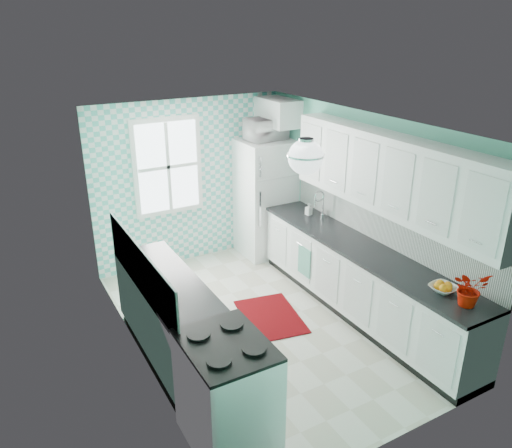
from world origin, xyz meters
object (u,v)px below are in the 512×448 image
fruit_bowl (443,288)px  microwave (266,129)px  fridge (265,198)px  sink (313,220)px  stove (227,392)px  potted_plant (470,288)px  ceiling_light (306,157)px

fruit_bowl → microwave: (-0.09, 3.45, 1.04)m
fridge → sink: bearing=-85.2°
fridge → microwave: (0.00, 0.00, 1.09)m
stove → sink: bearing=42.8°
fruit_bowl → potted_plant: bearing=-90.0°
stove → sink: (2.40, 2.13, 0.40)m
fridge → microwave: bearing=53.6°
sink → stove: bearing=-136.0°
fruit_bowl → microwave: microwave is taller
ceiling_light → stove: size_ratio=0.34×
fridge → microwave: microwave is taller
stove → potted_plant: size_ratio=2.82×
fridge → stove: fridge is taller
ceiling_light → fridge: bearing=67.1°
fridge → microwave: size_ratio=3.12×
ceiling_light → potted_plant: bearing=-43.2°
stove → microwave: 4.28m
fruit_bowl → sink: bearing=89.9°
ceiling_light → fruit_bowl: 1.99m
ceiling_light → fridge: ceiling_light is taller
fridge → microwave: 1.09m
ceiling_light → sink: (1.20, 1.47, -1.39)m
stove → microwave: microwave is taller
fridge → sink: fridge is taller
potted_plant → microwave: size_ratio=0.62×
microwave → ceiling_light: bearing=63.6°
fruit_bowl → fridge: bearing=91.5°
sink → microwave: 1.59m
stove → sink: 3.23m
ceiling_light → stove: (-1.20, -0.66, -1.79)m
sink → ceiling_light: bearing=-126.9°
microwave → sink: bearing=91.1°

